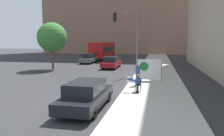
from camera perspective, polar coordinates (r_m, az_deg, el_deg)
The scene contains 11 objects.
ground_plane at distance 12.07m, azimuth -7.41°, elevation -9.66°, with size 160.00×160.00×0.00m, color #303033.
sidewalk_curb at distance 26.12m, azimuth 11.53°, elevation -0.54°, with size 4.30×90.00×0.15m, color #B7B2A8.
seated_protester at distance 14.37m, azimuth 6.70°, elevation -3.81°, with size 0.97×0.77×1.16m.
jogger_on_sidewalk at distance 16.45m, azimuth 6.73°, elevation -1.66°, with size 0.34×0.34×1.64m.
protest_banner at distance 18.44m, azimuth 9.65°, elevation -0.40°, with size 2.08×0.06×1.80m.
traffic_light_pole at distance 21.88m, azimuth 4.58°, elevation 9.33°, with size 2.38×2.15×6.32m.
parked_car_curbside at distance 11.34m, azimuth -6.72°, elevation -6.97°, with size 1.81×4.70×1.44m.
car_on_road_nearest at distance 28.04m, azimuth -0.17°, elevation 1.49°, with size 1.83×4.79×1.50m.
car_on_road_midblock at distance 34.39m, azimuth -6.07°, elevation 2.50°, with size 1.77×4.47×1.53m.
city_bus_on_road at distance 42.08m, azimuth -2.37°, elevation 4.86°, with size 2.61×10.52×3.23m.
street_tree_near_curb at distance 27.52m, azimuth -15.37°, elevation 7.71°, with size 3.57×3.57×5.69m.
Camera 1 is at (3.86, -10.90, 3.46)m, focal length 35.00 mm.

